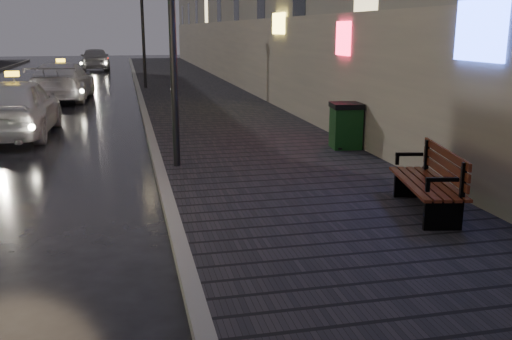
{
  "coord_description": "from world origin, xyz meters",
  "views": [
    {
      "loc": [
        0.91,
        -5.23,
        2.82
      ],
      "look_at": [
        2.69,
        2.53,
        0.85
      ],
      "focal_mm": 40.0,
      "sensor_mm": 36.0,
      "label": 1
    }
  ],
  "objects_px": {
    "taxi_near": "(15,107)",
    "trash_bin": "(346,125)",
    "bench": "(432,181)",
    "car_far": "(95,59)",
    "lamp_far": "(142,14)",
    "taxi_mid": "(62,81)"
  },
  "relations": [
    {
      "from": "lamp_far",
      "to": "trash_bin",
      "type": "xyz_separation_m",
      "value": [
        3.95,
        -15.1,
        -2.81
      ]
    },
    {
      "from": "lamp_far",
      "to": "taxi_mid",
      "type": "relative_size",
      "value": 1.0
    },
    {
      "from": "bench",
      "to": "taxi_mid",
      "type": "bearing_deg",
      "value": 123.72
    },
    {
      "from": "taxi_near",
      "to": "trash_bin",
      "type": "bearing_deg",
      "value": 154.3
    },
    {
      "from": "trash_bin",
      "to": "bench",
      "type": "bearing_deg",
      "value": -89.4
    },
    {
      "from": "trash_bin",
      "to": "car_far",
      "type": "bearing_deg",
      "value": 109.82
    },
    {
      "from": "trash_bin",
      "to": "taxi_near",
      "type": "height_order",
      "value": "taxi_near"
    },
    {
      "from": "bench",
      "to": "taxi_mid",
      "type": "relative_size",
      "value": 0.38
    },
    {
      "from": "taxi_mid",
      "to": "trash_bin",
      "type": "bearing_deg",
      "value": 124.5
    },
    {
      "from": "taxi_near",
      "to": "lamp_far",
      "type": "bearing_deg",
      "value": -107.18
    },
    {
      "from": "lamp_far",
      "to": "car_far",
      "type": "xyz_separation_m",
      "value": [
        -2.87,
        14.63,
        -2.7
      ]
    },
    {
      "from": "taxi_mid",
      "to": "bench",
      "type": "bearing_deg",
      "value": 115.42
    },
    {
      "from": "bench",
      "to": "lamp_far",
      "type": "bearing_deg",
      "value": 111.63
    },
    {
      "from": "taxi_near",
      "to": "taxi_mid",
      "type": "xyz_separation_m",
      "value": [
        0.42,
        8.2,
        -0.04
      ]
    },
    {
      "from": "taxi_mid",
      "to": "car_far",
      "type": "relative_size",
      "value": 1.13
    },
    {
      "from": "lamp_far",
      "to": "taxi_near",
      "type": "bearing_deg",
      "value": -109.07
    },
    {
      "from": "bench",
      "to": "taxi_near",
      "type": "height_order",
      "value": "taxi_near"
    },
    {
      "from": "bench",
      "to": "car_far",
      "type": "bearing_deg",
      "value": 112.19
    },
    {
      "from": "lamp_far",
      "to": "bench",
      "type": "xyz_separation_m",
      "value": [
        3.43,
        -19.85,
        -2.85
      ]
    },
    {
      "from": "car_far",
      "to": "taxi_mid",
      "type": "bearing_deg",
      "value": 84.15
    },
    {
      "from": "lamp_far",
      "to": "bench",
      "type": "distance_m",
      "value": 20.35
    },
    {
      "from": "lamp_far",
      "to": "car_far",
      "type": "distance_m",
      "value": 15.15
    }
  ]
}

